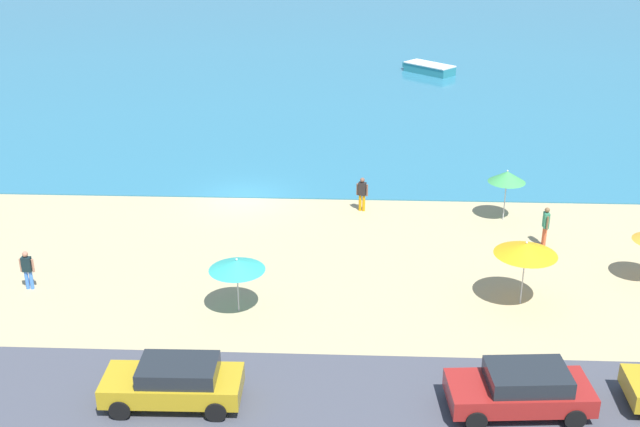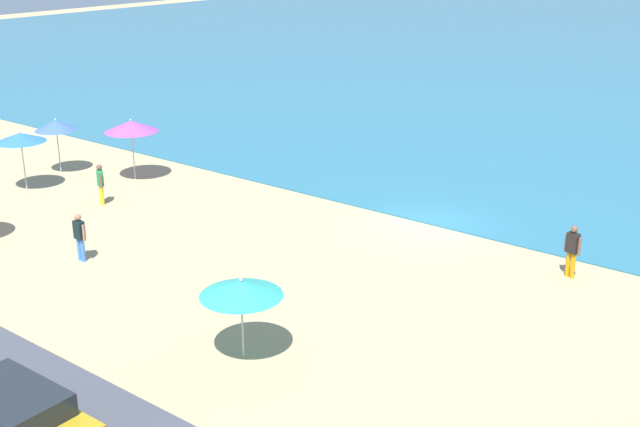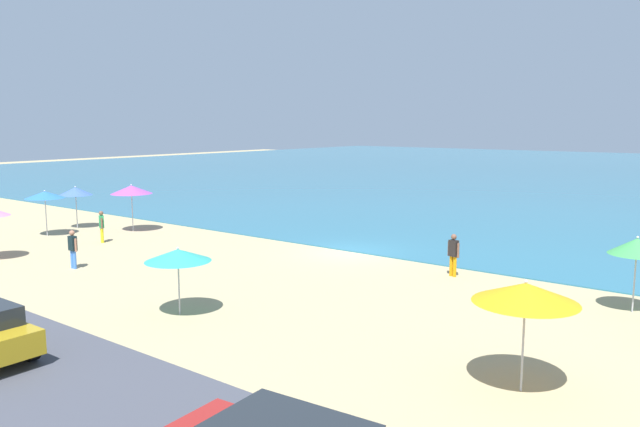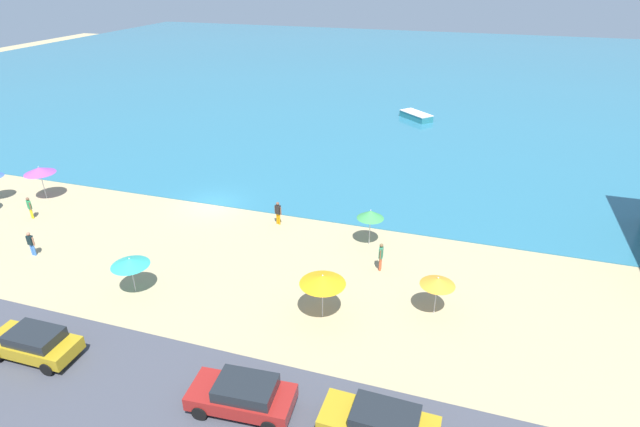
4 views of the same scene
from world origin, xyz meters
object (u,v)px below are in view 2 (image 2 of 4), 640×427
beach_umbrella_1 (241,288)px  bather_2 (80,235)px  beach_umbrella_3 (20,137)px  bather_3 (101,182)px  parked_car_3 (8,417)px  beach_umbrella_4 (131,126)px  bather_1 (572,248)px  beach_umbrella_7 (56,125)px

beach_umbrella_1 → bather_2: 8.55m
beach_umbrella_3 → bather_3: 4.27m
parked_car_3 → beach_umbrella_3: bearing=145.9°
beach_umbrella_4 → beach_umbrella_1: bearing=-30.6°
beach_umbrella_1 → parked_car_3: size_ratio=0.51×
bather_3 → bather_1: bearing=14.6°
beach_umbrella_1 → bather_1: size_ratio=1.28×
beach_umbrella_4 → bather_1: 18.73m
parked_car_3 → bather_2: bearing=135.5°
bather_1 → parked_car_3: bearing=-110.3°
beach_umbrella_4 → parked_car_3: (12.87, -14.02, -1.51)m
beach_umbrella_4 → bather_3: 3.63m
bather_1 → bather_2: bather_1 is taller
bather_1 → bather_3: size_ratio=1.05×
parked_car_3 → bather_3: bearing=135.6°
beach_umbrella_7 → parked_car_3: size_ratio=0.57×
beach_umbrella_1 → beach_umbrella_7: 18.77m
beach_umbrella_1 → beach_umbrella_4: beach_umbrella_4 is taller
beach_umbrella_4 → beach_umbrella_7: size_ratio=1.09×
bather_1 → beach_umbrella_3: bearing=-166.3°
beach_umbrella_1 → bather_3: 13.58m
bather_1 → bather_2: (-12.98, -8.41, -0.05)m
beach_umbrella_3 → parked_car_3: size_ratio=0.58×
beach_umbrella_3 → beach_umbrella_7: 2.54m
bather_2 → beach_umbrella_7: bearing=148.2°
bather_2 → bather_3: same height
beach_umbrella_3 → bather_3: bearing=10.1°
parked_car_3 → beach_umbrella_1: bearing=78.7°
beach_umbrella_1 → beach_umbrella_7: bearing=158.2°
beach_umbrella_1 → beach_umbrella_3: beach_umbrella_3 is taller
beach_umbrella_4 → beach_umbrella_3: bearing=-123.7°
beach_umbrella_3 → bather_1: (21.05, 5.15, -1.25)m
beach_umbrella_3 → beach_umbrella_4: bearing=56.3°
beach_umbrella_3 → beach_umbrella_4: (2.44, 3.66, 0.13)m
beach_umbrella_3 → bather_2: 8.81m
beach_umbrella_7 → beach_umbrella_1: bearing=-21.8°
bather_1 → beach_umbrella_1: bearing=-115.2°
bather_1 → beach_umbrella_4: bearing=-175.4°
bather_2 → beach_umbrella_1: bearing=-9.3°
beach_umbrella_3 → bather_2: (8.08, -3.27, -1.30)m
beach_umbrella_4 → bather_1: bearing=4.6°
beach_umbrella_1 → beach_umbrella_7: beach_umbrella_7 is taller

